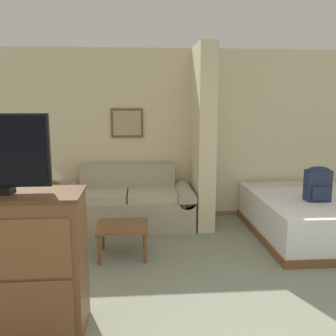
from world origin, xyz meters
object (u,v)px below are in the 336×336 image
Objects in this scene: coffee_table at (123,229)px; backpack at (318,183)px; tv_dresser at (2,265)px; bed at (320,215)px; couch at (128,204)px; table_lamp at (54,174)px.

coffee_table is 2.54m from backpack.
tv_dresser is at bearing -153.28° from backpack.
tv_dresser is 3.77m from backpack.
backpack is at bearing -127.99° from bed.
couch reaches higher than coffee_table.
couch is at bearing 88.38° from coffee_table.
couch is 3.22× the size of coffee_table.
bed is at bearing 10.49° from coffee_table.
tv_dresser is at bearing -86.58° from table_lamp.
bed is (3.53, 1.91, -0.29)m from tv_dresser.
coffee_table is 1.32× the size of backpack.
couch is 2.70m from bed.
tv_dresser is (-0.90, -2.51, 0.25)m from couch.
coffee_table is 2.71m from bed.
tv_dresser is at bearing -109.73° from couch.
backpack is at bearing 6.24° from coffee_table.
backpack is (-0.17, -0.22, 0.50)m from bed.
table_lamp reaches higher than couch.
backpack is (2.49, 0.27, 0.45)m from coffee_table.
couch is at bearing 167.10° from bed.
tv_dresser is 0.65× the size of bed.
table_lamp is at bearing 131.97° from coffee_table.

